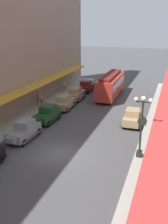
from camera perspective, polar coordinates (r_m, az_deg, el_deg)
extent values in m
plane|color=#424244|center=(22.45, -5.10, -9.13)|extent=(200.00, 200.00, 0.00)
cube|color=#99968E|center=(20.82, 14.53, -11.91)|extent=(3.00, 60.00, 0.15)
cube|color=#BF3333|center=(19.49, 17.00, -4.71)|extent=(1.80, 54.00, 0.16)
cube|color=#193D23|center=(29.23, -8.14, -0.77)|extent=(1.74, 3.92, 0.80)
cube|color=#193D23|center=(29.19, -7.98, 0.77)|extent=(1.46, 1.72, 0.70)
cube|color=#8C9EA8|center=(29.19, -7.98, 0.77)|extent=(1.39, 1.68, 0.42)
cube|color=#193D23|center=(27.48, -10.20, -2.10)|extent=(0.94, 0.37, 0.52)
cube|color=black|center=(28.93, -6.44, -1.59)|extent=(0.28, 3.51, 0.12)
cube|color=black|center=(29.78, -9.73, -1.14)|extent=(0.28, 3.51, 0.12)
cylinder|color=black|center=(27.89, -7.93, -2.64)|extent=(0.23, 0.68, 0.68)
cylinder|color=black|center=(28.64, -10.80, -2.21)|extent=(0.23, 0.68, 0.68)
cylinder|color=black|center=(30.16, -5.55, -0.84)|extent=(0.23, 0.68, 0.68)
cylinder|color=black|center=(30.86, -8.27, -0.48)|extent=(0.23, 0.68, 0.68)
cube|color=#997F5B|center=(28.62, 10.72, -1.36)|extent=(1.77, 3.93, 0.80)
cube|color=#997F5B|center=(28.14, 10.74, -0.10)|extent=(1.47, 1.72, 0.70)
cube|color=#8C9EA8|center=(28.14, 10.74, -0.10)|extent=(1.40, 1.69, 0.42)
cube|color=#997F5B|center=(30.60, 11.28, 0.06)|extent=(0.94, 0.38, 0.52)
cube|color=#4C3F2D|center=(28.85, 8.82, -1.76)|extent=(0.30, 3.51, 0.12)
cube|color=#4C3F2D|center=(28.64, 12.56, -2.16)|extent=(0.30, 3.51, 0.12)
cylinder|color=black|center=(30.13, 9.52, -1.04)|extent=(0.23, 0.68, 0.68)
cylinder|color=black|center=(29.96, 12.57, -1.36)|extent=(0.23, 0.68, 0.68)
cylinder|color=black|center=(27.60, 8.61, -2.91)|extent=(0.23, 0.68, 0.68)
cylinder|color=black|center=(27.42, 11.94, -3.27)|extent=(0.23, 0.68, 0.68)
cube|color=#997F5B|center=(33.37, -4.38, 1.90)|extent=(1.88, 3.97, 0.80)
cube|color=#997F5B|center=(32.93, -4.57, 3.02)|extent=(1.52, 1.76, 0.70)
cube|color=#8C9EA8|center=(32.93, -4.57, 3.02)|extent=(1.44, 1.73, 0.42)
cube|color=#997F5B|center=(35.27, -3.16, 2.97)|extent=(0.95, 0.40, 0.52)
cube|color=#4C3F2D|center=(33.81, -5.88, 1.52)|extent=(0.40, 3.52, 0.12)
cube|color=#4C3F2D|center=(33.15, -2.83, 1.24)|extent=(0.40, 3.52, 0.12)
cylinder|color=black|center=(34.98, -4.81, 2.02)|extent=(0.25, 0.69, 0.68)
cylinder|color=black|center=(34.45, -2.31, 1.80)|extent=(0.25, 0.69, 0.68)
cylinder|color=black|center=(32.58, -6.54, 0.66)|extent=(0.25, 0.69, 0.68)
cylinder|color=black|center=(32.01, -3.88, 0.40)|extent=(0.25, 0.69, 0.68)
cube|color=#997F5B|center=(37.32, -1.86, 3.82)|extent=(1.85, 3.96, 0.80)
cube|color=#997F5B|center=(36.90, -2.00, 4.84)|extent=(1.50, 1.75, 0.70)
cube|color=#8C9EA8|center=(36.90, -2.00, 4.84)|extent=(1.43, 1.72, 0.42)
cube|color=#997F5B|center=(39.26, -0.86, 4.68)|extent=(0.95, 0.40, 0.52)
cube|color=#4C3F2D|center=(37.71, -3.23, 3.46)|extent=(0.38, 3.52, 0.12)
cube|color=#4C3F2D|center=(37.12, -0.47, 3.23)|extent=(0.38, 3.52, 0.12)
cylinder|color=black|center=(38.92, -2.34, 3.85)|extent=(0.25, 0.69, 0.68)
cylinder|color=black|center=(38.44, -0.06, 3.67)|extent=(0.25, 0.69, 0.68)
cylinder|color=black|center=(36.46, -3.75, 2.76)|extent=(0.25, 0.69, 0.68)
cylinder|color=black|center=(35.94, -1.34, 2.55)|extent=(0.25, 0.69, 0.68)
cube|color=#591919|center=(41.91, 0.48, 5.54)|extent=(1.74, 3.92, 0.80)
cube|color=#591919|center=(41.51, 0.37, 6.47)|extent=(1.46, 1.71, 0.70)
cube|color=#8C9EA8|center=(41.51, 0.37, 6.47)|extent=(1.38, 1.68, 0.42)
cube|color=#591919|center=(43.88, 1.35, 6.23)|extent=(0.94, 0.37, 0.52)
cube|color=black|center=(42.29, -0.75, 5.22)|extent=(0.27, 3.51, 0.12)
cube|color=black|center=(41.71, 1.72, 5.02)|extent=(0.27, 3.51, 0.12)
cylinder|color=black|center=(43.52, 0.03, 5.51)|extent=(0.23, 0.68, 0.68)
cylinder|color=black|center=(43.04, 2.07, 5.35)|extent=(0.23, 0.68, 0.68)
cylinder|color=black|center=(41.02, -1.20, 4.66)|extent=(0.23, 0.68, 0.68)
cylinder|color=black|center=(40.51, 0.96, 4.48)|extent=(0.23, 0.68, 0.68)
cylinder|color=black|center=(21.95, -17.76, -9.74)|extent=(0.25, 0.69, 0.68)
cube|color=slate|center=(25.35, -13.15, -4.29)|extent=(1.72, 3.91, 0.80)
cube|color=slate|center=(25.26, -12.98, -2.52)|extent=(1.45, 1.71, 0.70)
cube|color=#8C9EA8|center=(25.26, -12.98, -2.52)|extent=(1.38, 1.67, 0.42)
cube|color=slate|center=(23.73, -15.88, -6.06)|extent=(0.94, 0.36, 0.52)
cube|color=#393A3D|center=(25.00, -11.24, -5.28)|extent=(0.25, 3.51, 0.12)
cube|color=#393A3D|center=(25.97, -14.88, -4.62)|extent=(0.25, 3.51, 0.12)
cylinder|color=black|center=(24.06, -13.16, -6.64)|extent=(0.22, 0.68, 0.68)
cylinder|color=black|center=(24.92, -16.33, -6.01)|extent=(0.22, 0.68, 0.68)
cylinder|color=black|center=(26.18, -10.01, -4.25)|extent=(0.22, 0.68, 0.68)
cylinder|color=black|center=(26.96, -13.01, -3.75)|extent=(0.22, 0.68, 0.68)
cube|color=#A52D23|center=(38.81, 5.85, 5.87)|extent=(2.76, 9.66, 2.70)
cube|color=#5B1913|center=(38.49, 5.93, 8.09)|extent=(1.73, 8.68, 0.36)
cube|color=#8C9EA8|center=(38.71, 5.88, 6.55)|extent=(2.76, 8.90, 0.95)
cube|color=black|center=(36.49, 4.82, 2.52)|extent=(2.03, 1.25, 0.40)
cube|color=black|center=(41.93, 6.61, 4.66)|extent=(2.03, 1.25, 0.40)
cube|color=black|center=(21.98, 12.07, -8.98)|extent=(0.44, 0.44, 0.50)
cylinder|color=black|center=(20.99, 12.51, -3.31)|extent=(0.16, 0.16, 4.20)
cube|color=black|center=(20.30, 12.94, 2.18)|extent=(1.10, 0.10, 0.10)
sphere|color=white|center=(20.31, 11.44, 2.83)|extent=(0.32, 0.32, 0.32)
sphere|color=white|center=(20.20, 14.52, 2.50)|extent=(0.32, 0.32, 0.32)
sphere|color=white|center=(20.22, 13.00, 2.94)|extent=(0.36, 0.36, 0.36)
cylinder|color=black|center=(20.81, 12.61, -2.04)|extent=(0.64, 0.18, 0.64)
cylinder|color=silver|center=(20.90, 12.65, -1.94)|extent=(0.56, 0.02, 0.56)
cylinder|color=#B21E19|center=(27.88, -14.17, -2.71)|extent=(0.24, 0.24, 0.70)
sphere|color=#B21E19|center=(27.75, -14.23, -2.00)|extent=(0.20, 0.20, 0.20)
cylinder|color=slate|center=(33.10, -9.23, 1.26)|extent=(0.24, 0.24, 0.85)
cube|color=maroon|center=(32.90, -9.29, 2.43)|extent=(0.36, 0.22, 0.56)
sphere|color=tan|center=(32.79, -9.33, 3.10)|extent=(0.22, 0.22, 0.22)
cylinder|color=#2D2D33|center=(33.45, 17.19, 0.82)|extent=(0.24, 0.24, 0.85)
cube|color=#8C6647|center=(33.24, 17.31, 1.97)|extent=(0.36, 0.22, 0.56)
sphere|color=tan|center=(33.13, 17.38, 2.63)|extent=(0.22, 0.22, 0.22)
cylinder|color=#2D2D33|center=(38.70, 16.97, 3.29)|extent=(0.24, 0.24, 0.85)
cube|color=#8C6647|center=(38.52, 17.07, 4.30)|extent=(0.36, 0.22, 0.56)
sphere|color=#9E7051|center=(38.43, 17.13, 4.87)|extent=(0.22, 0.22, 0.22)
cylinder|color=slate|center=(42.13, -4.37, 5.33)|extent=(0.24, 0.24, 0.85)
cube|color=white|center=(41.97, -4.40, 6.26)|extent=(0.36, 0.22, 0.56)
sphere|color=#9E7051|center=(41.88, -4.41, 6.80)|extent=(0.22, 0.22, 0.22)
cylinder|color=#2D2D33|center=(22.15, 14.65, -8.46)|extent=(0.24, 0.24, 0.85)
cube|color=#3F598C|center=(21.84, 14.81, -6.82)|extent=(0.36, 0.22, 0.56)
sphere|color=#9E7051|center=(21.67, 14.89, -5.86)|extent=(0.22, 0.22, 0.22)
cylinder|color=#4C4238|center=(35.19, -10.09, 2.29)|extent=(0.24, 0.24, 0.85)
cube|color=#8C6647|center=(35.00, -10.15, 3.40)|extent=(0.36, 0.22, 0.56)
sphere|color=#9E7051|center=(34.89, -10.19, 4.03)|extent=(0.22, 0.22, 0.22)
cylinder|color=black|center=(34.86, -10.20, 4.22)|extent=(0.28, 0.28, 0.04)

